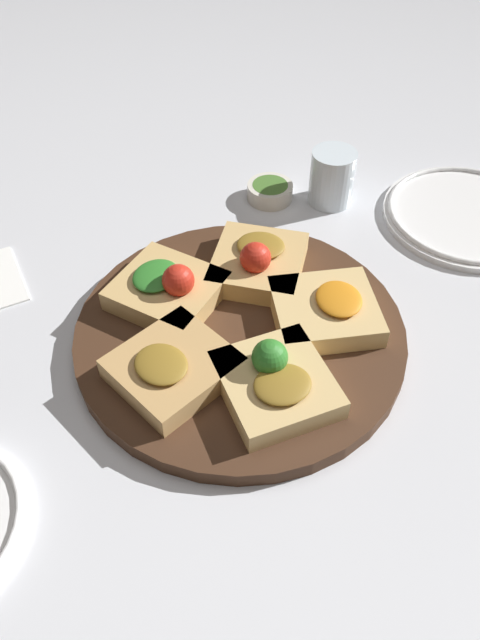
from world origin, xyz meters
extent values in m
plane|color=silver|center=(0.00, 0.00, 0.00)|extent=(3.00, 3.00, 0.00)
cylinder|color=#422819|center=(0.00, 0.00, 0.01)|extent=(0.41, 0.41, 0.02)
cube|color=tan|center=(0.10, 0.02, 0.04)|extent=(0.14, 0.14, 0.03)
ellipsoid|color=olive|center=(0.12, 0.02, 0.05)|extent=(0.07, 0.07, 0.01)
cube|color=#DBB775|center=(0.02, 0.10, 0.04)|extent=(0.14, 0.14, 0.03)
ellipsoid|color=olive|center=(0.02, 0.12, 0.05)|extent=(0.07, 0.07, 0.01)
sphere|color=#2D7A28|center=(0.02, 0.09, 0.06)|extent=(0.04, 0.04, 0.04)
cube|color=#DBB775|center=(-0.10, 0.04, 0.04)|extent=(0.16, 0.16, 0.03)
ellipsoid|color=orange|center=(-0.11, 0.05, 0.05)|extent=(0.08, 0.08, 0.01)
cube|color=tan|center=(-0.08, -0.07, 0.04)|extent=(0.17, 0.17, 0.03)
ellipsoid|color=olive|center=(-0.09, -0.08, 0.05)|extent=(0.08, 0.08, 0.01)
sphere|color=red|center=(-0.06, -0.06, 0.06)|extent=(0.04, 0.04, 0.04)
cube|color=tan|center=(0.05, -0.09, 0.04)|extent=(0.16, 0.16, 0.03)
ellipsoid|color=#2D7A28|center=(0.06, -0.11, 0.05)|extent=(0.08, 0.08, 0.01)
sphere|color=red|center=(0.04, -0.08, 0.06)|extent=(0.04, 0.04, 0.04)
cylinder|color=white|center=(-0.42, -0.02, 0.01)|extent=(0.25, 0.25, 0.01)
torus|color=white|center=(-0.42, -0.02, 0.01)|extent=(0.24, 0.24, 0.01)
cylinder|color=silver|center=(-0.28, -0.17, 0.04)|extent=(0.07, 0.07, 0.08)
cylinder|color=silver|center=(-0.20, -0.22, 0.01)|extent=(0.07, 0.07, 0.03)
cylinder|color=#4C7A33|center=(-0.20, -0.22, 0.02)|extent=(0.06, 0.06, 0.00)
camera|label=1|loc=(0.28, 0.43, 0.58)|focal=35.00mm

